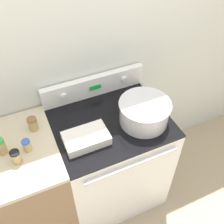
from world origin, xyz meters
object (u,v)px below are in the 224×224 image
mixing_bowl (144,111)px  ladle (155,98)px  spice_jar_brown_cap (33,124)px  spice_jar_blue_cap (27,145)px  casserole_dish (86,138)px  spice_jar_black_cap (16,157)px  spice_jar_green_cap (1,146)px

mixing_bowl → ladle: mixing_bowl is taller
spice_jar_brown_cap → mixing_bowl: bearing=-17.4°
spice_jar_blue_cap → casserole_dish: bearing=-12.5°
ladle → spice_jar_black_cap: 1.05m
spice_jar_black_cap → spice_jar_green_cap: spice_jar_green_cap is taller
casserole_dish → spice_jar_brown_cap: size_ratio=2.96×
casserole_dish → spice_jar_blue_cap: bearing=167.5°
spice_jar_brown_cap → spice_jar_black_cap: size_ratio=1.02×
spice_jar_brown_cap → ladle: bearing=-5.2°
spice_jar_black_cap → spice_jar_green_cap: (-0.07, 0.10, 0.01)m
mixing_bowl → spice_jar_green_cap: bearing=173.4°
spice_jar_black_cap → spice_jar_green_cap: size_ratio=0.80×
casserole_dish → ladle: casserole_dish is taller
casserole_dish → spice_jar_blue_cap: 0.37m
spice_jar_black_cap → spice_jar_brown_cap: bearing=56.5°
mixing_bowl → spice_jar_green_cap: 0.93m
mixing_bowl → ladle: size_ratio=1.10×
mixing_bowl → spice_jar_blue_cap: size_ratio=4.25×
mixing_bowl → spice_jar_black_cap: (-0.86, 0.00, -0.03)m
mixing_bowl → spice_jar_black_cap: bearing=179.9°
casserole_dish → spice_jar_green_cap: (-0.50, 0.12, 0.03)m
mixing_bowl → spice_jar_blue_cap: mixing_bowl is taller
spice_jar_brown_cap → spice_jar_blue_cap: size_ratio=1.16×
mixing_bowl → casserole_dish: bearing=-178.4°
spice_jar_black_cap → mixing_bowl: bearing=-0.1°
mixing_bowl → ladle: bearing=38.9°
spice_jar_green_cap → spice_jar_blue_cap: bearing=-15.6°
casserole_dish → mixing_bowl: bearing=1.6°
mixing_bowl → spice_jar_brown_cap: 0.75m
ladle → mixing_bowl: bearing=-141.1°
mixing_bowl → spice_jar_green_cap: (-0.93, 0.11, -0.02)m
ladle → spice_jar_blue_cap: 0.97m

